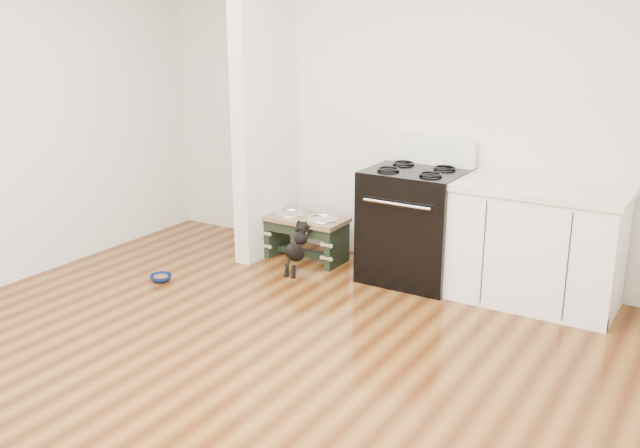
{
  "coord_description": "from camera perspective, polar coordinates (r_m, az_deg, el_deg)",
  "views": [
    {
      "loc": [
        2.5,
        -2.96,
        2.13
      ],
      "look_at": [
        -0.37,
        1.7,
        0.49
      ],
      "focal_mm": 40.0,
      "sensor_mm": 36.0,
      "label": 1
    }
  ],
  "objects": [
    {
      "name": "ground",
      "position": [
        4.42,
        -7.67,
        -12.29
      ],
      "size": [
        5.0,
        5.0,
        0.0
      ],
      "primitive_type": "plane",
      "color": "#46220C",
      "rests_on": "ground"
    },
    {
      "name": "room_shell",
      "position": [
        3.91,
        -8.59,
        8.99
      ],
      "size": [
        5.0,
        5.0,
        5.0
      ],
      "color": "silver",
      "rests_on": "ground"
    },
    {
      "name": "partition_wall",
      "position": [
        6.3,
        -4.39,
        9.51
      ],
      "size": [
        0.15,
        0.8,
        2.7
      ],
      "primitive_type": "cube",
      "color": "silver",
      "rests_on": "ground"
    },
    {
      "name": "oven_range",
      "position": [
        5.83,
        7.58,
        0.06
      ],
      "size": [
        0.76,
        0.69,
        1.14
      ],
      "color": "black",
      "rests_on": "ground"
    },
    {
      "name": "cabinet_run",
      "position": [
        5.55,
        16.9,
        -1.66
      ],
      "size": [
        1.24,
        0.64,
        0.91
      ],
      "color": "white",
      "rests_on": "ground"
    },
    {
      "name": "dog_feeder",
      "position": [
        6.29,
        -1.15,
        -0.43
      ],
      "size": [
        0.72,
        0.38,
        0.41
      ],
      "color": "black",
      "rests_on": "ground"
    },
    {
      "name": "puppy",
      "position": [
        5.97,
        -1.84,
        -1.79
      ],
      "size": [
        0.13,
        0.37,
        0.44
      ],
      "color": "black",
      "rests_on": "ground"
    },
    {
      "name": "floor_bowl",
      "position": [
        6.01,
        -12.61,
        -4.23
      ],
      "size": [
        0.23,
        0.23,
        0.06
      ],
      "rotation": [
        0.0,
        0.0,
        -0.39
      ],
      "color": "#0B1A52",
      "rests_on": "ground"
    }
  ]
}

